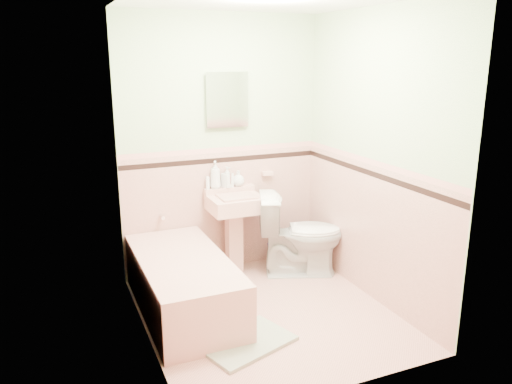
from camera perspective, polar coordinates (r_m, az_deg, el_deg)
name	(u,v)px	position (r m, az deg, el deg)	size (l,w,h in m)	color
floor	(268,313)	(4.40, 1.32, -13.47)	(2.20, 2.20, 0.00)	#DB9E8F
wall_back	(222,147)	(4.97, -3.87, 5.11)	(2.50, 2.50, 0.00)	#F3E5C6
wall_front	(346,205)	(3.03, 10.10, -1.46)	(2.50, 2.50, 0.00)	#F3E5C6
wall_left	(140,180)	(3.67, -12.92, 1.27)	(2.50, 2.50, 0.00)	#F3E5C6
wall_right	(375,159)	(4.47, 13.20, 3.64)	(2.50, 2.50, 0.00)	#F3E5C6
wainscot_back	(223,211)	(5.11, -3.70, -2.12)	(2.00, 2.00, 0.00)	#DDA394
wainscot_front	(340,305)	(3.28, 9.46, -12.37)	(2.00, 2.00, 0.00)	#DDA394
wainscot_left	(147,266)	(3.88, -12.18, -8.09)	(2.20, 2.20, 0.00)	#DDA394
wainscot_right	(369,231)	(4.63, 12.60, -4.29)	(2.20, 2.20, 0.00)	#DDA394
accent_back	(223,160)	(4.98, -3.78, 3.60)	(2.00, 2.00, 0.00)	black
accent_front	(344,225)	(3.08, 9.81, -3.70)	(2.00, 2.00, 0.00)	black
accent_left	(143,198)	(3.71, -12.53, -0.66)	(2.20, 2.20, 0.00)	black
accent_right	(372,174)	(4.48, 12.91, 2.00)	(2.20, 2.20, 0.00)	black
cap_back	(222,150)	(4.96, -3.80, 4.74)	(2.00, 2.00, 0.00)	#DB958A
cap_front	(344,209)	(3.05, 9.89, -1.92)	(2.00, 2.00, 0.00)	#DB958A
cap_left	(143,184)	(3.68, -12.62, 0.84)	(2.20, 2.20, 0.00)	#DB958A
cap_right	(373,162)	(4.46, 12.99, 3.25)	(2.20, 2.20, 0.00)	#DB958A
bathtub	(184,286)	(4.39, -8.13, -10.41)	(0.70, 1.50, 0.45)	#D69F91
tub_faucet	(162,216)	(4.90, -10.52, -2.72)	(0.04, 0.04, 0.12)	silver
sink	(236,236)	(4.98, -2.24, -4.95)	(0.51, 0.48, 0.80)	#D69F91
sink_faucet	(230,178)	(4.95, -2.88, 1.55)	(0.02, 0.02, 0.10)	silver
medicine_cabinet	(227,100)	(4.90, -3.29, 10.29)	(0.39, 0.04, 0.49)	white
soap_dish	(267,173)	(5.16, 1.26, 2.12)	(0.11, 0.07, 0.04)	#D69F91
soap_bottle_left	(215,175)	(4.93, -4.60, 1.94)	(0.10, 0.10, 0.27)	#B2B2B2
soap_bottle_mid	(227,177)	(4.98, -3.24, 1.70)	(0.09, 0.09, 0.20)	#B2B2B2
soap_bottle_right	(238,178)	(5.03, -2.01, 1.56)	(0.12, 0.12, 0.15)	#B2B2B2
tube	(208,183)	(4.93, -5.44, 1.02)	(0.04, 0.04, 0.12)	white
toilet	(301,234)	(5.02, 5.03, -4.73)	(0.46, 0.80, 0.82)	white
bucket	(278,254)	(5.32, 2.54, -6.94)	(0.23, 0.23, 0.23)	#1C26BA
bath_mat	(246,342)	(3.99, -1.09, -16.49)	(0.68, 0.45, 0.03)	gray
shoe	(227,339)	(3.95, -3.23, -16.16)	(0.15, 0.07, 0.06)	#BF1E59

